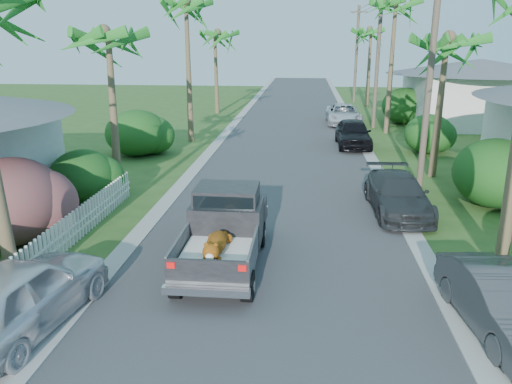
# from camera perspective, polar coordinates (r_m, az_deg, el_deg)

# --- Properties ---
(road) EXTENTS (8.00, 100.00, 0.02)m
(road) POSITION_cam_1_polar(r_m,az_deg,el_deg) (32.85, 4.09, 6.64)
(road) COLOR #38383A
(road) RESTS_ON ground
(curb_left) EXTENTS (0.60, 100.00, 0.06)m
(curb_left) POSITION_cam_1_polar(r_m,az_deg,el_deg) (33.23, -3.39, 6.81)
(curb_left) COLOR #A5A39E
(curb_left) RESTS_ON ground
(curb_right) EXTENTS (0.60, 100.00, 0.06)m
(curb_right) POSITION_cam_1_polar(r_m,az_deg,el_deg) (33.02, 11.62, 6.43)
(curb_right) COLOR #A5A39E
(curb_right) RESTS_ON ground
(pickup_truck) EXTENTS (1.98, 5.12, 2.06)m
(pickup_truck) POSITION_cam_1_polar(r_m,az_deg,el_deg) (13.73, -3.47, -3.87)
(pickup_truck) COLOR black
(pickup_truck) RESTS_ON ground
(parked_car_rn) EXTENTS (1.85, 4.12, 1.31)m
(parked_car_rn) POSITION_cam_1_polar(r_m,az_deg,el_deg) (11.77, 26.28, -11.34)
(parked_car_rn) COLOR #333538
(parked_car_rn) RESTS_ON ground
(parked_car_rm) EXTENTS (2.06, 4.67, 1.33)m
(parked_car_rm) POSITION_cam_1_polar(r_m,az_deg,el_deg) (18.27, 15.91, -0.29)
(parked_car_rm) COLOR #2C2E31
(parked_car_rm) RESTS_ON ground
(parked_car_rf) EXTENTS (1.92, 4.60, 1.56)m
(parked_car_rf) POSITION_cam_1_polar(r_m,az_deg,el_deg) (29.19, 11.04, 6.59)
(parked_car_rf) COLOR black
(parked_car_rf) RESTS_ON ground
(parked_car_rd) EXTENTS (2.50, 5.19, 1.42)m
(parked_car_rd) POSITION_cam_1_polar(r_m,az_deg,el_deg) (37.04, 9.95, 8.71)
(parked_car_rd) COLOR silver
(parked_car_rd) RESTS_ON ground
(parked_car_ln) EXTENTS (2.47, 4.87, 1.59)m
(parked_car_ln) POSITION_cam_1_polar(r_m,az_deg,el_deg) (11.68, -25.44, -10.67)
(parked_car_ln) COLOR silver
(parked_car_ln) RESTS_ON ground
(palm_l_b) EXTENTS (4.40, 4.40, 7.40)m
(palm_l_b) POSITION_cam_1_polar(r_m,az_deg,el_deg) (20.75, -16.69, 17.02)
(palm_l_b) COLOR brown
(palm_l_b) RESTS_ON ground
(palm_l_c) EXTENTS (4.40, 4.40, 9.20)m
(palm_l_c) POSITION_cam_1_polar(r_m,az_deg,el_deg) (30.15, -8.02, 20.69)
(palm_l_c) COLOR brown
(palm_l_c) RESTS_ON ground
(palm_l_d) EXTENTS (4.40, 4.40, 7.70)m
(palm_l_d) POSITION_cam_1_polar(r_m,az_deg,el_deg) (41.95, -4.69, 17.70)
(palm_l_d) COLOR brown
(palm_l_d) RESTS_ON ground
(palm_r_b) EXTENTS (4.40, 4.40, 7.20)m
(palm_r_b) POSITION_cam_1_polar(r_m,az_deg,el_deg) (23.05, 20.98, 16.07)
(palm_r_b) COLOR brown
(palm_r_b) RESTS_ON ground
(palm_r_c) EXTENTS (4.40, 4.40, 9.40)m
(palm_r_c) POSITION_cam_1_polar(r_m,az_deg,el_deg) (33.81, 15.71, 20.17)
(palm_r_c) COLOR brown
(palm_r_c) RESTS_ON ground
(palm_r_d) EXTENTS (4.40, 4.40, 8.00)m
(palm_r_d) POSITION_cam_1_polar(r_m,az_deg,el_deg) (47.65, 13.04, 17.60)
(palm_r_d) COLOR brown
(palm_r_d) RESTS_ON ground
(shrub_l_b) EXTENTS (3.00, 3.30, 2.60)m
(shrub_l_b) POSITION_cam_1_polar(r_m,az_deg,el_deg) (16.50, -26.17, -0.96)
(shrub_l_b) COLOR #B51958
(shrub_l_b) RESTS_ON ground
(shrub_l_c) EXTENTS (2.40, 2.64, 2.00)m
(shrub_l_c) POSITION_cam_1_polar(r_m,az_deg,el_deg) (19.77, -19.18, 1.71)
(shrub_l_c) COLOR #14481B
(shrub_l_c) RESTS_ON ground
(shrub_l_d) EXTENTS (3.20, 3.52, 2.40)m
(shrub_l_d) POSITION_cam_1_polar(r_m,az_deg,el_deg) (27.20, -13.51, 6.60)
(shrub_l_d) COLOR #14481B
(shrub_l_d) RESTS_ON ground
(shrub_r_b) EXTENTS (3.00, 3.30, 2.50)m
(shrub_r_b) POSITION_cam_1_polar(r_m,az_deg,el_deg) (20.14, 25.72, 1.96)
(shrub_r_b) COLOR #14481B
(shrub_r_b) RESTS_ON ground
(shrub_r_c) EXTENTS (2.60, 2.86, 2.10)m
(shrub_r_c) POSITION_cam_1_polar(r_m,az_deg,el_deg) (28.53, 19.16, 6.29)
(shrub_r_c) COLOR #14481B
(shrub_r_c) RESTS_ON ground
(shrub_r_d) EXTENTS (3.20, 3.52, 2.60)m
(shrub_r_d) POSITION_cam_1_polar(r_m,az_deg,el_deg) (38.27, 16.58, 9.42)
(shrub_r_d) COLOR #14481B
(shrub_r_d) RESTS_ON ground
(picket_fence) EXTENTS (0.10, 11.00, 1.00)m
(picket_fence) POSITION_cam_1_polar(r_m,az_deg,el_deg) (15.47, -21.03, -4.59)
(picket_fence) COLOR white
(picket_fence) RESTS_ON ground
(house_right_far) EXTENTS (9.00, 8.00, 4.60)m
(house_right_far) POSITION_cam_1_polar(r_m,az_deg,el_deg) (39.43, 23.94, 10.08)
(house_right_far) COLOR silver
(house_right_far) RESTS_ON ground
(utility_pole_b) EXTENTS (1.60, 0.26, 9.00)m
(utility_pole_b) POSITION_cam_1_polar(r_m,az_deg,el_deg) (20.90, 19.28, 12.53)
(utility_pole_b) COLOR brown
(utility_pole_b) RESTS_ON ground
(utility_pole_c) EXTENTS (1.60, 0.26, 9.00)m
(utility_pole_c) POSITION_cam_1_polar(r_m,az_deg,el_deg) (35.65, 13.73, 14.46)
(utility_pole_c) COLOR brown
(utility_pole_c) RESTS_ON ground
(utility_pole_d) EXTENTS (1.60, 0.26, 9.00)m
(utility_pole_d) POSITION_cam_1_polar(r_m,az_deg,el_deg) (50.55, 11.41, 15.22)
(utility_pole_d) COLOR brown
(utility_pole_d) RESTS_ON ground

